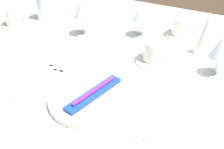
% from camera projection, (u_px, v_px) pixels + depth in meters
% --- Properties ---
extents(dining_table, '(1.80, 1.11, 0.74)m').
position_uv_depth(dining_table, '(123.00, 74.00, 1.16)').
color(dining_table, white).
rests_on(dining_table, ground).
extents(dinner_plate, '(0.27, 0.27, 0.02)m').
position_uv_depth(dinner_plate, '(94.00, 98.00, 0.89)').
color(dinner_plate, white).
rests_on(dinner_plate, dining_table).
extents(toothbrush_package, '(0.08, 0.21, 0.02)m').
position_uv_depth(toothbrush_package, '(94.00, 93.00, 0.88)').
color(toothbrush_package, blue).
rests_on(toothbrush_package, dinner_plate).
extents(fork_outer, '(0.02, 0.21, 0.00)m').
position_uv_depth(fork_outer, '(51.00, 81.00, 0.97)').
color(fork_outer, beige).
rests_on(fork_outer, dining_table).
extents(fork_inner, '(0.02, 0.21, 0.00)m').
position_uv_depth(fork_inner, '(44.00, 79.00, 0.98)').
color(fork_inner, beige).
rests_on(fork_inner, dining_table).
extents(fork_salad, '(0.02, 0.23, 0.00)m').
position_uv_depth(fork_salad, '(39.00, 76.00, 1.00)').
color(fork_salad, beige).
rests_on(fork_salad, dining_table).
extents(dinner_knife, '(0.02, 0.23, 0.00)m').
position_uv_depth(dinner_knife, '(150.00, 111.00, 0.85)').
color(dinner_knife, beige).
rests_on(dinner_knife, dining_table).
extents(spoon_soup, '(0.03, 0.23, 0.01)m').
position_uv_depth(spoon_soup, '(163.00, 109.00, 0.86)').
color(spoon_soup, beige).
rests_on(spoon_soup, dining_table).
extents(saucer_left, '(0.13, 0.13, 0.01)m').
position_uv_depth(saucer_left, '(17.00, 24.00, 1.33)').
color(saucer_left, white).
rests_on(saucer_left, dining_table).
extents(coffee_cup_left, '(0.11, 0.09, 0.07)m').
position_uv_depth(coffee_cup_left, '(15.00, 16.00, 1.31)').
color(coffee_cup_left, white).
rests_on(coffee_cup_left, saucer_left).
extents(saucer_right, '(0.13, 0.13, 0.01)m').
position_uv_depth(saucer_right, '(153.00, 61.00, 1.07)').
color(saucer_right, white).
rests_on(saucer_right, dining_table).
extents(coffee_cup_right, '(0.10, 0.08, 0.07)m').
position_uv_depth(coffee_cup_right, '(154.00, 51.00, 1.05)').
color(coffee_cup_right, white).
rests_on(coffee_cup_right, saucer_right).
extents(saucer_far, '(0.12, 0.12, 0.01)m').
position_uv_depth(saucer_far, '(181.00, 35.00, 1.24)').
color(saucer_far, white).
rests_on(saucer_far, dining_table).
extents(coffee_cup_far, '(0.11, 0.08, 0.07)m').
position_uv_depth(coffee_cup_far, '(182.00, 26.00, 1.22)').
color(coffee_cup_far, white).
rests_on(coffee_cup_far, saucer_far).
extents(wine_glass_centre, '(0.07, 0.07, 0.13)m').
position_uv_depth(wine_glass_centre, '(141.00, 15.00, 1.20)').
color(wine_glass_centre, silver).
rests_on(wine_glass_centre, dining_table).
extents(wine_glass_left, '(0.07, 0.07, 0.14)m').
position_uv_depth(wine_glass_left, '(220.00, 49.00, 0.96)').
color(wine_glass_left, silver).
rests_on(wine_glass_left, dining_table).
extents(wine_glass_far, '(0.07, 0.07, 0.15)m').
position_uv_depth(wine_glass_far, '(82.00, 11.00, 1.20)').
color(wine_glass_far, silver).
rests_on(wine_glass_far, dining_table).
extents(drink_tumbler, '(0.07, 0.07, 0.13)m').
position_uv_depth(drink_tumbler, '(44.00, 7.00, 1.36)').
color(drink_tumbler, silver).
rests_on(drink_tumbler, dining_table).
extents(napkin_folded, '(0.07, 0.07, 0.17)m').
position_uv_depth(napkin_folded, '(206.00, 34.00, 1.08)').
color(napkin_folded, white).
rests_on(napkin_folded, dining_table).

